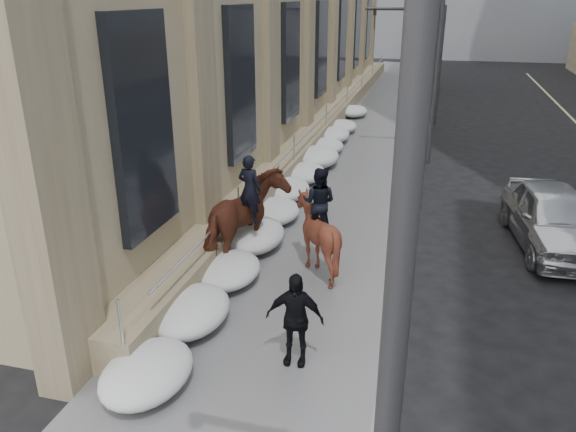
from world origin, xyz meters
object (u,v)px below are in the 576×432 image
(mounted_horse_left, at_px, (246,219))
(mounted_horse_right, at_px, (317,230))
(car_silver, at_px, (553,218))
(pedestrian, at_px, (295,319))

(mounted_horse_left, bearing_deg, mounted_horse_right, -166.59)
(car_silver, bearing_deg, mounted_horse_right, -157.54)
(mounted_horse_right, distance_m, pedestrian, 3.77)
(mounted_horse_right, relative_size, car_silver, 0.53)
(mounted_horse_left, xyz_separation_m, car_silver, (7.70, 3.31, -0.46))
(mounted_horse_right, xyz_separation_m, pedestrian, (0.38, -3.75, -0.16))
(mounted_horse_left, height_order, mounted_horse_right, mounted_horse_left)
(mounted_horse_left, bearing_deg, pedestrian, 133.83)
(mounted_horse_left, relative_size, pedestrian, 1.60)
(mounted_horse_right, bearing_deg, mounted_horse_left, 3.79)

